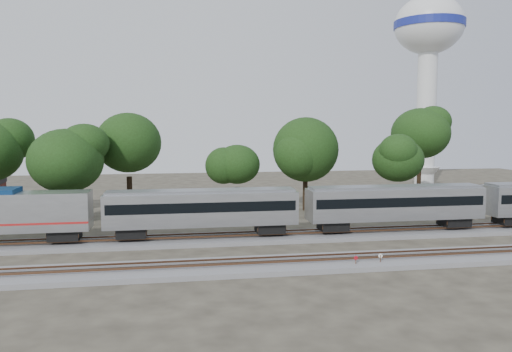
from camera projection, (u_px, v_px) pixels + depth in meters
The scene contains 14 objects.
ground at pixel (262, 255), 43.58m from camera, with size 160.00×160.00×0.00m, color #383328.
track_far at pixel (251, 238), 49.45m from camera, with size 160.00×5.00×0.73m.
track_near at pixel (271, 265), 39.63m from camera, with size 160.00×5.00×0.73m.
train at pixel (484, 200), 53.31m from camera, with size 116.06×3.32×4.90m.
switch_stand_red at pixel (356, 261), 39.27m from camera, with size 0.33×0.11×1.04m.
switch_stand_white at pixel (380, 258), 39.81m from camera, with size 0.34×0.13×1.09m.
switch_lever at pixel (342, 267), 39.34m from camera, with size 0.50×0.30×0.30m, color #512D19.
water_tower at pixel (428, 46), 92.86m from camera, with size 12.80×12.80×35.43m.
tree_2 at pixel (66, 161), 55.28m from camera, with size 7.56×7.56×10.66m.
tree_3 at pixel (128, 143), 62.02m from camera, with size 9.35×9.35×13.19m.
tree_4 at pixel (237, 165), 63.62m from camera, with size 6.51×6.51×9.18m.
tree_5 at pixel (306, 150), 66.37m from camera, with size 8.29×8.29×11.69m.
tree_6 at pixel (398, 160), 63.49m from camera, with size 7.10×7.10×10.01m.
tree_7 at pixel (420, 133), 72.83m from camera, with size 10.39×10.39×14.65m.
Camera 1 is at (-7.59, -42.01, 11.16)m, focal length 35.00 mm.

